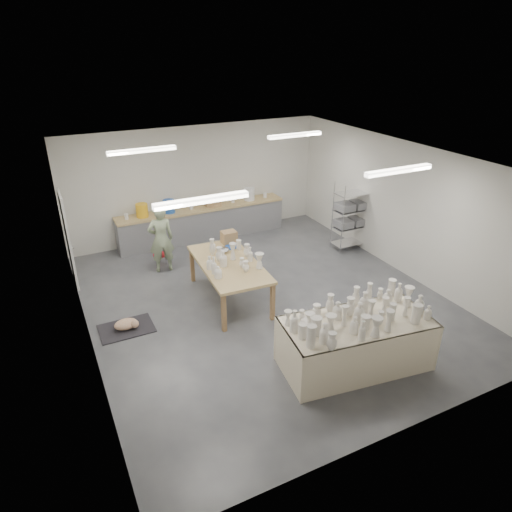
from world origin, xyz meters
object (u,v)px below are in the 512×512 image
drying_table (355,341)px  potter (161,239)px  red_stool (160,255)px  work_table (230,261)px

drying_table → potter: 5.19m
red_stool → potter: bearing=-90.0°
drying_table → potter: potter is taller
work_table → red_stool: (-0.93, 2.11, -0.59)m
drying_table → work_table: drying_table is taller
drying_table → work_table: size_ratio=1.11×
drying_table → red_stool: (-1.90, 5.09, -0.21)m
drying_table → potter: size_ratio=1.60×
work_table → red_stool: work_table is taller
work_table → potter: 2.07m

